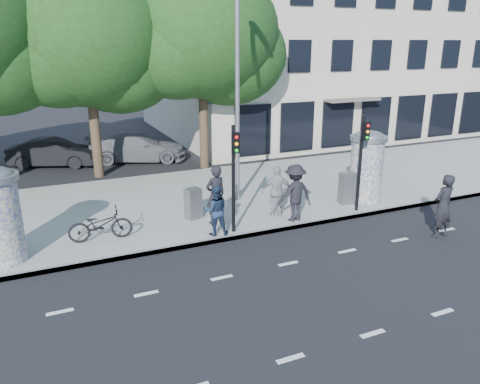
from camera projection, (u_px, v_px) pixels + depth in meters
name	position (u px, v px, depth m)	size (l,w,h in m)	color
ground	(316.00, 287.00, 11.83)	(120.00, 120.00, 0.00)	black
sidewalk	(211.00, 198.00, 18.32)	(40.00, 8.00, 0.15)	gray
curb	(255.00, 234.00, 14.89)	(40.00, 0.10, 0.16)	slate
lane_dash_near	(372.00, 334.00, 9.92)	(32.00, 0.12, 0.01)	silver
lane_dash_far	(288.00, 264.00, 13.04)	(32.00, 0.12, 0.01)	silver
ad_column_right	(367.00, 164.00, 17.46)	(1.36, 1.36, 2.65)	beige
traffic_pole_near	(234.00, 169.00, 14.20)	(0.22, 0.31, 3.40)	black
traffic_pole_far	(362.00, 154.00, 16.07)	(0.22, 0.31, 3.40)	black
street_lamp	(238.00, 75.00, 16.43)	(0.25, 0.93, 8.00)	slate
tree_near_left	(86.00, 38.00, 19.64)	(6.80, 6.80, 8.97)	#38281C
tree_center	(202.00, 32.00, 21.16)	(7.00, 7.00, 9.30)	#38281C
building	(308.00, 40.00, 32.02)	(20.30, 15.85, 12.00)	#BBB29D
ped_b	(216.00, 195.00, 15.28)	(0.71, 0.47, 1.96)	black
ped_c	(216.00, 210.00, 14.41)	(0.78, 0.60, 1.59)	#1A2842
ped_d	(295.00, 193.00, 15.53)	(1.25, 0.72, 1.94)	black
ped_e	(277.00, 191.00, 15.92)	(1.05, 0.59, 1.78)	#98999B
man_road	(443.00, 206.00, 14.56)	(0.75, 0.49, 2.05)	black
bicycle	(100.00, 225.00, 14.09)	(1.88, 0.66, 0.99)	black
cabinet_left	(193.00, 204.00, 15.81)	(0.51, 0.37, 1.07)	slate
cabinet_right	(347.00, 188.00, 17.27)	(0.56, 0.41, 1.17)	slate
car_mid	(54.00, 153.00, 23.03)	(4.19, 1.46, 1.38)	black
car_right	(137.00, 147.00, 24.06)	(4.94, 2.01, 1.43)	slate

